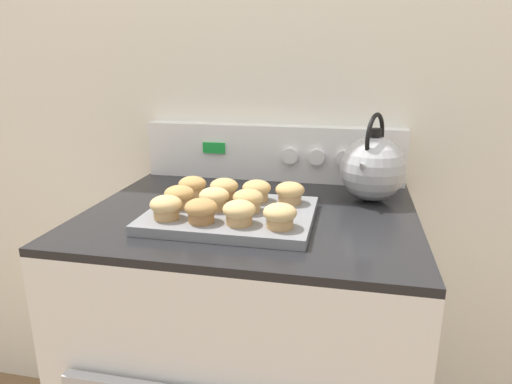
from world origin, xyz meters
TOP-DOWN VIEW (x-y plane):
  - wall_back at (0.00, 0.69)m, footprint 8.00×0.05m
  - stove_range at (0.00, 0.34)m, footprint 0.78×0.68m
  - control_panel at (0.00, 0.64)m, footprint 0.77×0.07m
  - muffin_pan at (-0.03, 0.26)m, footprint 0.37×0.29m
  - muffin_r0_c0 at (-0.15, 0.18)m, footprint 0.07×0.07m
  - muffin_r0_c1 at (-0.07, 0.18)m, footprint 0.07×0.07m
  - muffin_r0_c2 at (0.01, 0.18)m, footprint 0.07×0.07m
  - muffin_r0_c3 at (0.10, 0.18)m, footprint 0.07×0.07m
  - muffin_r1_c0 at (-0.15, 0.26)m, footprint 0.07×0.07m
  - muffin_r1_c1 at (-0.07, 0.26)m, footprint 0.07×0.07m
  - muffin_r1_c2 at (0.01, 0.27)m, footprint 0.07×0.07m
  - muffin_r2_c0 at (-0.15, 0.35)m, footprint 0.07×0.07m
  - muffin_r2_c1 at (-0.07, 0.35)m, footprint 0.07×0.07m
  - muffin_r2_c2 at (0.01, 0.35)m, footprint 0.07×0.07m
  - muffin_r2_c3 at (0.09, 0.35)m, footprint 0.07×0.07m
  - tea_kettle at (0.29, 0.48)m, footprint 0.17×0.19m

SIDE VIEW (x-z plane):
  - stove_range at x=0.00m, z-range 0.00..0.91m
  - muffin_pan at x=-0.03m, z-range 0.91..0.93m
  - muffin_r0_c0 at x=-0.15m, z-range 0.93..0.98m
  - muffin_r0_c1 at x=-0.07m, z-range 0.93..0.98m
  - muffin_r0_c2 at x=0.01m, z-range 0.93..0.98m
  - muffin_r0_c3 at x=0.10m, z-range 0.93..0.98m
  - muffin_r1_c0 at x=-0.15m, z-range 0.93..0.98m
  - muffin_r1_c1 at x=-0.07m, z-range 0.93..0.98m
  - muffin_r1_c2 at x=0.01m, z-range 0.93..0.98m
  - muffin_r2_c0 at x=-0.15m, z-range 0.93..0.98m
  - muffin_r2_c1 at x=-0.07m, z-range 0.93..0.98m
  - muffin_r2_c2 at x=0.01m, z-range 0.93..0.98m
  - muffin_r2_c3 at x=0.09m, z-range 0.93..0.98m
  - control_panel at x=0.00m, z-range 0.91..1.07m
  - tea_kettle at x=0.29m, z-range 0.88..1.10m
  - wall_back at x=0.00m, z-range 0.00..2.40m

